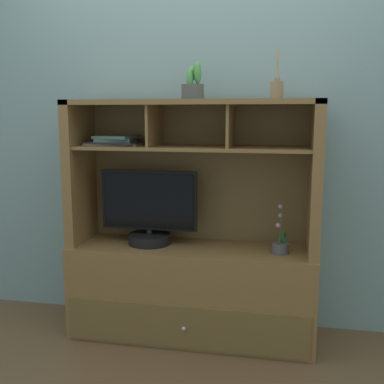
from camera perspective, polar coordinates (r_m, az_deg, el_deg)
name	(u,v)px	position (r m, az deg, el deg)	size (l,w,h in m)	color
floor_plane	(192,335)	(3.06, 0.00, -17.12)	(6.00, 6.00, 0.02)	brown
back_wall	(200,108)	(2.99, 0.98, 10.24)	(6.00, 0.02, 2.80)	#7D9A9E
media_console	(192,265)	(2.89, 0.03, -8.93)	(1.48, 0.48, 1.45)	olive
tv_monitor	(149,215)	(2.86, -5.32, -2.80)	(0.60, 0.26, 0.46)	black
potted_orchid	(280,245)	(2.74, 10.77, -6.47)	(0.11, 0.11, 0.29)	#514B4F
magazine_stack_left	(116,141)	(2.88, -9.35, 6.26)	(0.35, 0.27, 0.06)	gray
diffuser_bottle	(277,90)	(2.66, 10.37, 12.27)	(0.07, 0.07, 0.26)	#8B6F4D
potted_succulent	(193,86)	(2.76, 0.13, 12.89)	(0.15, 0.15, 0.22)	#4A4B4A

